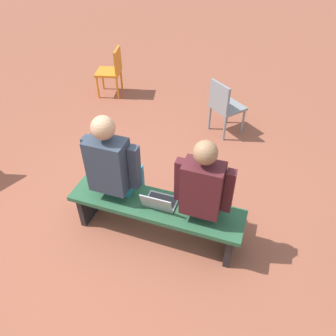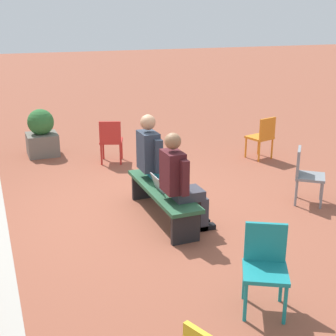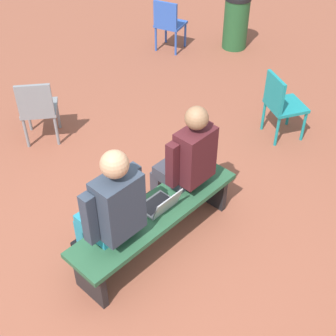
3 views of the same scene
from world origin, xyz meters
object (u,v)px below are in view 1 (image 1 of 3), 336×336
object	(u,v)px
bench	(156,210)
plastic_chair_far_left	(112,69)
plastic_chair_near_bench_left	(224,105)
person_adult	(115,168)
person_student	(204,191)
laptop	(160,202)

from	to	relation	value
bench	plastic_chair_far_left	size ratio (longest dim) A/B	2.14
plastic_chair_near_bench_left	plastic_chair_far_left	bearing A→B (deg)	-16.29
person_adult	plastic_chair_near_bench_left	xyz separation A→B (m)	(-0.70, -2.12, -0.26)
person_student	laptop	world-z (taller)	person_student
laptop	plastic_chair_near_bench_left	distance (m)	2.21
person_adult	plastic_chair_far_left	world-z (taller)	person_adult
plastic_chair_far_left	plastic_chair_near_bench_left	world-z (taller)	same
plastic_chair_far_left	plastic_chair_near_bench_left	bearing A→B (deg)	163.71
laptop	plastic_chair_far_left	bearing A→B (deg)	-55.39
bench	plastic_chair_far_left	distance (m)	3.40
bench	laptop	xyz separation A→B (m)	(-0.05, 0.01, 0.15)
person_student	person_adult	size ratio (longest dim) A/B	0.97
laptop	person_student	bearing A→B (deg)	-169.32
person_student	plastic_chair_near_bench_left	world-z (taller)	person_student
plastic_chair_far_left	laptop	bearing A→B (deg)	124.61
person_student	plastic_chair_near_bench_left	distance (m)	2.15
bench	plastic_chair_near_bench_left	distance (m)	2.21
person_student	plastic_chair_far_left	size ratio (longest dim) A/B	1.60
plastic_chair_near_bench_left	laptop	bearing A→B (deg)	84.96
bench	person_adult	distance (m)	0.60
bench	plastic_chair_far_left	world-z (taller)	plastic_chair_far_left
bench	person_student	bearing A→B (deg)	-171.82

